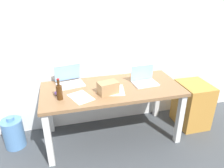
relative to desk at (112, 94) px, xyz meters
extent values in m
plane|color=#42474C|center=(0.00, 0.00, -0.65)|extent=(8.00, 8.00, 0.00)
cube|color=white|center=(0.00, 0.45, 0.65)|extent=(5.20, 0.08, 2.60)
cube|color=olive|center=(0.00, 0.00, 0.08)|extent=(1.74, 0.78, 0.04)
cube|color=silver|center=(-0.81, -0.33, -0.30)|extent=(0.07, 0.07, 0.71)
cube|color=silver|center=(0.81, -0.33, -0.30)|extent=(0.07, 0.07, 0.71)
cube|color=silver|center=(-0.81, 0.33, -0.30)|extent=(0.07, 0.07, 0.71)
cube|color=silver|center=(0.81, 0.33, -0.30)|extent=(0.07, 0.07, 0.71)
cube|color=silver|center=(-0.49, 0.20, 0.11)|extent=(0.37, 0.29, 0.02)
cube|color=#8CB7EA|center=(-0.52, 0.31, 0.23)|extent=(0.34, 0.12, 0.22)
cube|color=silver|center=(0.44, -0.01, 0.11)|extent=(0.32, 0.23, 0.02)
cube|color=#8CB7EA|center=(0.43, 0.10, 0.22)|extent=(0.31, 0.04, 0.20)
cylinder|color=#47280F|center=(-0.64, -0.14, 0.18)|extent=(0.07, 0.07, 0.17)
cylinder|color=#47280F|center=(-0.64, -0.14, 0.30)|extent=(0.03, 0.03, 0.08)
cylinder|color=#B21E19|center=(-0.64, -0.14, 0.34)|extent=(0.03, 0.03, 0.01)
ellipsoid|color=#724799|center=(-0.66, -0.02, 0.11)|extent=(0.09, 0.11, 0.03)
cube|color=tan|center=(-0.08, -0.13, 0.17)|extent=(0.26, 0.19, 0.14)
cube|color=white|center=(0.02, -0.08, 0.10)|extent=(0.26, 0.33, 0.00)
cube|color=white|center=(-0.41, -0.15, 0.10)|extent=(0.31, 0.35, 0.00)
cylinder|color=#598CC6|center=(-1.26, 0.12, -0.46)|extent=(0.26, 0.26, 0.39)
cylinder|color=#598CC6|center=(-1.26, 0.12, -0.24)|extent=(0.09, 0.09, 0.05)
cube|color=#C68938|center=(1.21, -0.01, -0.32)|extent=(0.40, 0.48, 0.65)
camera|label=1|loc=(-0.59, -2.29, 1.26)|focal=33.97mm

